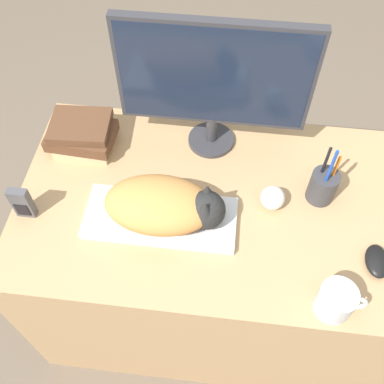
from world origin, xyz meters
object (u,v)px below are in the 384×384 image
Objects in this scene: monitor at (214,80)px; book_stack at (82,135)px; computer_mouse at (377,261)px; pen_cup at (323,186)px; phone at (22,203)px; keyboard at (161,218)px; baseball at (273,198)px; cat at (167,205)px; coffee_mug at (337,301)px.

monitor is 2.60× the size of book_stack.
book_stack is (-0.42, -0.07, -0.22)m from monitor.
pen_cup is at bearing 124.72° from computer_mouse.
phone is at bearing -109.35° from book_stack.
baseball reaches higher than keyboard.
cat is at bearing -0.00° from keyboard.
computer_mouse is at bearing -6.51° from keyboard.
cat is at bearing -39.01° from book_stack.
phone is at bearing -169.13° from pen_cup.
cat is 1.47× the size of pen_cup.
phone is at bearing 177.43° from computer_mouse.
monitor is 0.39m from baseball.
baseball is (0.21, -0.23, -0.23)m from monitor.
pen_cup is (0.45, 0.14, -0.03)m from cat.
phone reaches higher than computer_mouse.
phone is 0.30m from book_stack.
book_stack is at bearing 140.99° from cat.
book_stack reaches higher than computer_mouse.
book_stack is (-0.79, 0.48, 0.00)m from coffee_mug.
phone is at bearing -170.66° from baseball.
phone is (-0.89, 0.19, 0.01)m from coffee_mug.
cat is 0.32m from baseball.
monitor is (0.12, 0.33, 0.26)m from keyboard.
phone is (-0.87, -0.17, 0.00)m from pen_cup.
cat is 0.47m from pen_cup.
phone reaches higher than book_stack.
keyboard is 0.62m from computer_mouse.
monitor reaches higher than pen_cup.
book_stack is at bearing 138.84° from keyboard.
pen_cup is (-0.15, 0.21, 0.04)m from computer_mouse.
pen_cup is 0.89m from phone.
book_stack is (-0.32, 0.26, -0.03)m from cat.
pen_cup reaches higher than phone.
pen_cup reaches higher than computer_mouse.
coffee_mug is 1.11× the size of phone.
phone is at bearing -145.91° from monitor.
monitor is at bearing 141.46° from computer_mouse.
phone reaches higher than baseball.
coffee_mug is at bearing -86.85° from pen_cup.
monitor reaches higher than phone.
monitor reaches higher than book_stack.
book_stack reaches higher than coffee_mug.
coffee_mug is at bearing -24.63° from cat.
cat reaches higher than baseball.
baseball is at bearing 118.19° from coffee_mug.
cat is 0.60× the size of monitor.
pen_cup reaches higher than book_stack.
monitor reaches higher than keyboard.
keyboard is 2.03× the size of book_stack.
cat is at bearing -162.33° from pen_cup.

